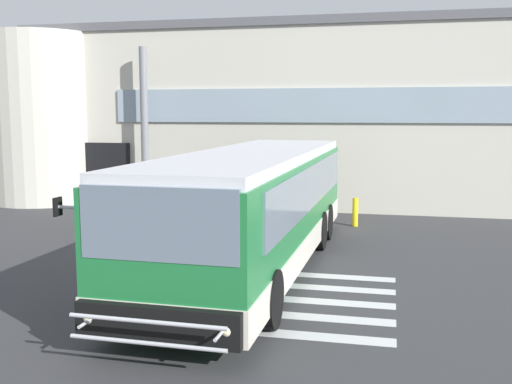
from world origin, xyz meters
TOP-DOWN VIEW (x-y plane):
  - ground_plane at (0.00, 0.00)m, footprint 80.00×90.00m
  - bay_paint_stripes at (2.00, -4.20)m, footprint 4.40×3.96m
  - terminal_building at (-0.68, 11.60)m, footprint 21.97×13.80m
  - entry_support_column at (-4.81, 5.40)m, footprint 0.28×0.28m
  - bus_main_foreground at (1.04, -2.13)m, footprint 3.25×11.50m
  - passenger_near_column at (-4.03, 4.65)m, footprint 0.52×0.50m
  - passenger_by_doorway at (-2.91, 4.48)m, footprint 0.56×0.33m
  - safety_bollard_yellow at (2.98, 3.60)m, footprint 0.18×0.18m

SIDE VIEW (x-z plane):
  - ground_plane at x=0.00m, z-range -0.02..0.00m
  - bay_paint_stripes at x=2.00m, z-range 0.00..0.01m
  - safety_bollard_yellow at x=2.98m, z-range 0.00..0.90m
  - passenger_by_doorway at x=-2.91m, z-range 0.09..1.77m
  - passenger_near_column at x=-4.03m, z-range 0.13..1.80m
  - bus_main_foreground at x=1.04m, z-range -0.02..2.68m
  - entry_support_column at x=-4.81m, z-range 0.00..5.91m
  - terminal_building at x=-0.68m, z-range -0.01..6.88m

